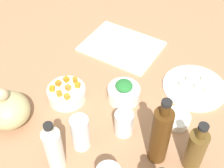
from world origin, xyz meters
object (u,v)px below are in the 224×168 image
Objects in this scene: bowl_small_side at (176,120)px; drinking_glass_2 at (80,133)px; teapot at (7,109)px; bottle_3 at (54,149)px; bowl_greens at (124,93)px; plate_tofu at (194,87)px; bottle_2 at (160,135)px; cutting_board at (122,46)px; bowl_carrots at (67,94)px; drinking_glass_0 at (124,123)px; bottle_0 at (196,149)px.

drinking_glass_2 is (23.36, 25.29, 5.24)cm from bowl_small_side.
teapot is 0.84× the size of bottle_3.
plate_tofu is at bearing -138.59° from bowl_greens.
bowl_small_side is 0.73× the size of drinking_glass_2.
bottle_2 reaches higher than teapot.
cutting_board is 38.59cm from plate_tofu.
cutting_board is 3.40× the size of bowl_small_side.
drinking_glass_2 is (-17.06, 14.27, 4.19)cm from bowl_carrots.
bowl_greens is 0.45× the size of bottle_2.
cutting_board is 2.33× the size of bowl_carrots.
teapot reaches higher than bowl_small_side.
cutting_board is 2.49× the size of drinking_glass_2.
bowl_small_side is (-0.36, 19.69, 0.93)cm from plate_tofu.
teapot is at bearing 46.65° from bowl_greens.
plate_tofu is 2.54× the size of bowl_small_side.
bowl_small_side reaches higher than plate_tofu.
bowl_small_side is at bearing -149.36° from teapot.
drinking_glass_0 is at bearing 119.08° from bowl_greens.
drinking_glass_0 is (13.70, 32.90, 4.11)cm from plate_tofu.
bottle_0 is (-48.88, 39.83, 7.67)cm from cutting_board.
bowl_carrots is at bearing 86.70° from cutting_board.
cutting_board is 54.91cm from drinking_glass_2.
bottle_0 reaches higher than drinking_glass_2.
teapot is 1.87× the size of drinking_glass_0.
bowl_small_side is at bearing -132.72° from drinking_glass_2.
bowl_greens is 0.91× the size of drinking_glass_2.
drinking_glass_2 is at bearing 20.42° from bottle_0.
bowl_small_side is 1.05× the size of drinking_glass_0.
plate_tofu is 1.43× the size of teapot.
bottle_2 reaches higher than drinking_glass_0.
bottle_3 is 10.55cm from drinking_glass_2.
bottle_0 is (-61.80, -17.66, 1.84)cm from teapot.
bottle_2 is at bearing 168.40° from drinking_glass_0.
bottle_3 reaches higher than cutting_board.
bowl_carrots is (40.05, 30.71, 1.98)cm from plate_tofu.
teapot is (29.31, 31.05, 3.61)cm from bowl_greens.
drinking_glass_0 is (24.72, 0.58, -3.46)cm from bottle_0.
plate_tofu is 61.19cm from bottle_3.
bottle_2 is (10.58, 3.48, 3.53)cm from bottle_0.
drinking_glass_0 reaches higher than plate_tofu.
bowl_greens is 26.41cm from drinking_glass_2.
drinking_glass_2 is (9.30, 12.09, 2.06)cm from drinking_glass_0.
teapot reaches higher than bowl_carrots.
cutting_board is 58.89cm from bottle_2.
bowl_small_side is (-38.21, 27.20, 1.03)cm from cutting_board.
cutting_board is 38.34cm from bowl_carrots.
bowl_carrots reaches higher than bowl_small_side.
bottle_2 is 2.01× the size of drinking_glass_2.
cutting_board is 1.69× the size of bottle_0.
drinking_glass_0 reaches higher than bowl_carrots.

